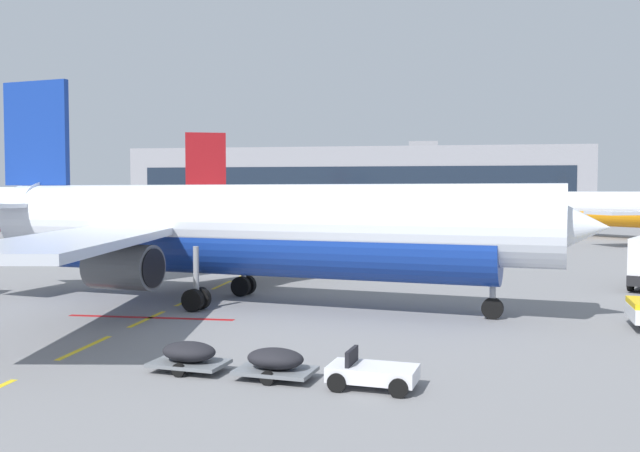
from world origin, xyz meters
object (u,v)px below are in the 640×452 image
(fuel_service_truck, at_px, (82,240))
(baggage_train, at_px, (276,363))
(airliner_far_center, at_px, (79,208))
(airliner_foreground, at_px, (246,228))

(fuel_service_truck, distance_m, baggage_train, 42.72)
(airliner_far_center, xyz_separation_m, baggage_train, (33.03, -49.60, -3.51))
(airliner_foreground, height_order, fuel_service_truck, airliner_foreground)
(airliner_foreground, height_order, baggage_train, airliner_foreground)
(airliner_foreground, bearing_deg, airliner_far_center, 128.38)
(airliner_foreground, relative_size, fuel_service_truck, 4.83)
(airliner_foreground, bearing_deg, fuel_service_truck, 133.98)
(airliner_far_center, relative_size, fuel_service_truck, 4.85)
(baggage_train, bearing_deg, airliner_foreground, 108.69)
(airliner_foreground, distance_m, fuel_service_truck, 29.20)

